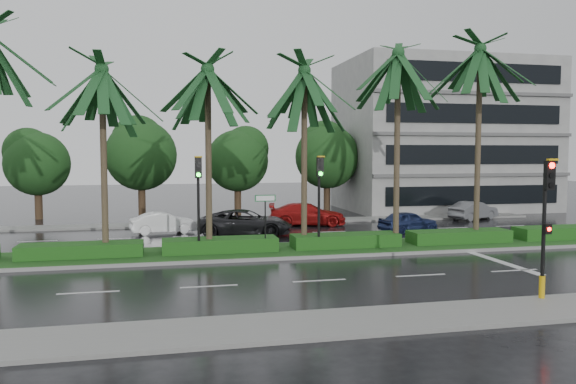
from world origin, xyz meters
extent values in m
plane|color=black|center=(0.00, 0.00, 0.00)|extent=(120.00, 120.00, 0.00)
cube|color=gray|center=(0.00, -10.20, 0.06)|extent=(40.00, 2.40, 0.12)
cube|color=gray|center=(0.00, 12.00, 0.06)|extent=(40.00, 2.00, 0.12)
cube|color=gray|center=(0.00, 1.00, 0.07)|extent=(36.00, 4.00, 0.14)
cube|color=#1D501A|center=(0.00, 1.00, 0.14)|extent=(35.60, 3.70, 0.02)
cube|color=#154B17|center=(-9.00, 1.00, 0.45)|extent=(5.20, 1.40, 0.60)
cube|color=#154B17|center=(-3.00, 1.00, 0.45)|extent=(5.20, 1.40, 0.60)
cube|color=#154B17|center=(3.00, 1.00, 0.45)|extent=(5.20, 1.40, 0.60)
cube|color=#154B17|center=(9.00, 1.00, 0.45)|extent=(5.20, 1.40, 0.60)
cube|color=#154B17|center=(15.00, 1.00, 0.45)|extent=(5.20, 1.40, 0.60)
cube|color=silver|center=(-12.00, 7.00, 0.01)|extent=(2.00, 0.12, 0.01)
cube|color=silver|center=(-8.00, -5.00, 0.01)|extent=(2.00, 0.12, 0.01)
cube|color=silver|center=(-8.00, 7.00, 0.01)|extent=(2.00, 0.12, 0.01)
cube|color=silver|center=(-4.00, -5.00, 0.01)|extent=(2.00, 0.12, 0.01)
cube|color=silver|center=(-4.00, 7.00, 0.01)|extent=(2.00, 0.12, 0.01)
cube|color=silver|center=(0.00, -5.00, 0.01)|extent=(2.00, 0.12, 0.01)
cube|color=silver|center=(0.00, 7.00, 0.01)|extent=(2.00, 0.12, 0.01)
cube|color=silver|center=(4.00, -5.00, 0.01)|extent=(2.00, 0.12, 0.01)
cube|color=silver|center=(4.00, 7.00, 0.01)|extent=(2.00, 0.12, 0.01)
cube|color=silver|center=(8.00, -5.00, 0.01)|extent=(2.00, 0.12, 0.01)
cube|color=silver|center=(8.00, 7.00, 0.01)|extent=(2.00, 0.12, 0.01)
cube|color=silver|center=(12.00, 7.00, 0.01)|extent=(2.00, 0.12, 0.01)
cube|color=silver|center=(16.00, 7.00, 0.01)|extent=(2.00, 0.12, 0.01)
cube|color=silver|center=(8.50, -3.00, 0.01)|extent=(0.40, 6.00, 0.01)
cylinder|color=#473E29|center=(-8.00, 1.10, 4.19)|extent=(0.28, 0.28, 8.09)
cylinder|color=#473E29|center=(-8.00, 1.10, 0.37)|extent=(0.40, 0.40, 0.44)
cylinder|color=#473E29|center=(-3.50, 0.90, 4.25)|extent=(0.28, 0.28, 8.20)
cylinder|color=#473E29|center=(-3.50, 0.90, 0.37)|extent=(0.40, 0.40, 0.44)
cylinder|color=#473E29|center=(1.00, 1.20, 4.32)|extent=(0.28, 0.28, 8.33)
cylinder|color=#473E29|center=(1.00, 1.20, 0.37)|extent=(0.40, 0.40, 0.44)
cylinder|color=#473E29|center=(5.50, 0.80, 4.77)|extent=(0.28, 0.28, 9.24)
cylinder|color=#473E29|center=(5.50, 0.80, 0.37)|extent=(0.40, 0.40, 0.44)
cylinder|color=#473E29|center=(10.00, 1.10, 4.99)|extent=(0.28, 0.28, 9.68)
cylinder|color=#473E29|center=(10.00, 1.10, 0.37)|extent=(0.40, 0.40, 0.44)
cylinder|color=black|center=(6.00, -9.30, 1.82)|extent=(0.12, 0.12, 3.40)
cube|color=black|center=(6.00, -9.48, 3.97)|extent=(0.30, 0.18, 0.90)
cube|color=gold|center=(6.00, -9.60, 4.45)|extent=(0.34, 0.12, 0.06)
cylinder|color=#FF0C05|center=(6.00, -9.58, 4.27)|extent=(0.18, 0.04, 0.18)
cylinder|color=black|center=(6.00, -9.58, 3.97)|extent=(0.18, 0.04, 0.18)
cylinder|color=black|center=(6.00, -9.58, 3.67)|extent=(0.18, 0.04, 0.18)
cylinder|color=gold|center=(6.00, -9.30, 0.47)|extent=(0.18, 0.18, 0.70)
cube|color=black|center=(6.00, -9.46, 2.32)|extent=(0.22, 0.16, 0.32)
cylinder|color=#FF0C05|center=(6.00, -9.55, 2.32)|extent=(0.12, 0.03, 0.12)
cylinder|color=black|center=(-4.00, 0.40, 1.85)|extent=(0.12, 0.12, 3.40)
cube|color=black|center=(-4.00, 0.22, 4.00)|extent=(0.30, 0.18, 0.90)
cube|color=gold|center=(-4.00, 0.10, 4.48)|extent=(0.34, 0.12, 0.06)
cylinder|color=black|center=(-4.00, 0.12, 4.30)|extent=(0.18, 0.04, 0.18)
cylinder|color=black|center=(-4.00, 0.12, 4.00)|extent=(0.18, 0.04, 0.18)
cylinder|color=#0CE519|center=(-4.00, 0.12, 3.70)|extent=(0.18, 0.04, 0.18)
cylinder|color=black|center=(1.50, 0.40, 1.85)|extent=(0.12, 0.12, 3.40)
cube|color=black|center=(1.50, 0.22, 4.00)|extent=(0.30, 0.18, 0.90)
cube|color=gold|center=(1.50, 0.10, 4.48)|extent=(0.34, 0.12, 0.06)
cylinder|color=black|center=(1.50, 0.12, 4.30)|extent=(0.18, 0.04, 0.18)
cylinder|color=black|center=(1.50, 0.12, 4.00)|extent=(0.18, 0.04, 0.18)
cylinder|color=#0CE519|center=(1.50, 0.12, 3.70)|extent=(0.18, 0.04, 0.18)
cylinder|color=black|center=(-1.00, 0.50, 1.45)|extent=(0.06, 0.06, 2.60)
cube|color=#0C5926|center=(-1.00, 0.47, 2.60)|extent=(0.95, 0.04, 0.30)
cube|color=white|center=(-1.00, 0.45, 2.60)|extent=(0.85, 0.01, 0.22)
cylinder|color=#3A2E1A|center=(-14.00, 17.50, 1.08)|extent=(0.52, 0.52, 2.15)
sphere|color=#183A15|center=(-14.00, 17.50, 3.87)|extent=(4.42, 4.42, 4.42)
sphere|color=#183A15|center=(-14.00, 17.80, 4.73)|extent=(3.32, 3.32, 3.32)
cylinder|color=#3A2E1A|center=(-7.00, 17.50, 1.24)|extent=(0.52, 0.52, 2.48)
sphere|color=#183A15|center=(-7.00, 17.50, 4.46)|extent=(5.10, 5.10, 5.10)
sphere|color=#183A15|center=(-7.00, 17.80, 5.45)|extent=(3.82, 3.82, 3.82)
cylinder|color=#3A2E1A|center=(0.00, 17.50, 1.12)|extent=(0.52, 0.52, 2.25)
sphere|color=#183A15|center=(0.00, 17.50, 4.04)|extent=(4.62, 4.62, 4.62)
sphere|color=#183A15|center=(0.00, 17.80, 4.94)|extent=(3.47, 3.47, 3.47)
cylinder|color=#3A2E1A|center=(7.00, 17.50, 1.21)|extent=(0.52, 0.52, 2.41)
sphere|color=#183A15|center=(7.00, 17.50, 4.34)|extent=(4.96, 4.96, 4.96)
sphere|color=#183A15|center=(7.00, 17.80, 5.30)|extent=(3.72, 3.72, 3.72)
cylinder|color=#3A2E1A|center=(14.00, 17.50, 1.08)|extent=(0.52, 0.52, 2.15)
sphere|color=#183A15|center=(14.00, 17.50, 3.88)|extent=(4.43, 4.43, 4.43)
sphere|color=#183A15|center=(14.00, 17.80, 4.74)|extent=(3.32, 3.32, 3.32)
cube|color=gray|center=(17.00, 18.00, 6.00)|extent=(16.00, 10.00, 12.00)
imported|color=white|center=(-5.50, 8.43, 0.62)|extent=(1.86, 3.89, 1.23)
imported|color=black|center=(-1.00, 6.62, 0.73)|extent=(3.65, 5.68, 1.46)
imported|color=#A71212|center=(3.50, 10.17, 0.71)|extent=(2.96, 5.21, 1.42)
imported|color=navy|center=(8.50, 5.94, 0.62)|extent=(2.36, 3.89, 1.24)
imported|color=slate|center=(15.49, 10.50, 0.64)|extent=(2.78, 4.11, 1.28)
camera|label=1|loc=(-5.54, -24.40, 4.67)|focal=35.00mm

